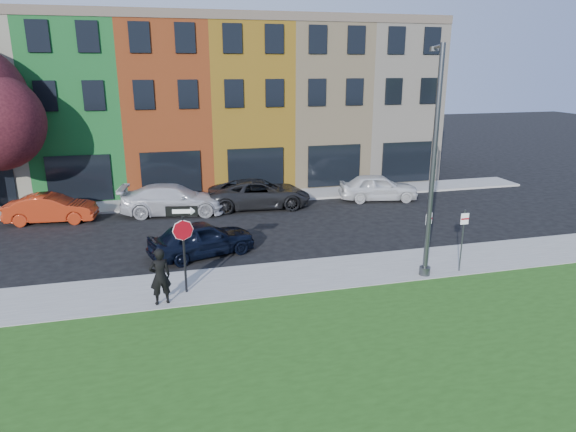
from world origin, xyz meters
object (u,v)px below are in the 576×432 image
object	(u,v)px
stop_sign	(183,232)
man	(160,276)
sedan_near	(202,239)
street_lamp	(432,164)

from	to	relation	value
stop_sign	man	world-z (taller)	stop_sign
sedan_near	man	bearing A→B (deg)	141.67
man	sedan_near	size ratio (longest dim) A/B	0.41
stop_sign	street_lamp	distance (m)	8.95
stop_sign	sedan_near	distance (m)	4.11
stop_sign	sedan_near	size ratio (longest dim) A/B	0.65
stop_sign	man	distance (m)	1.63
stop_sign	sedan_near	bearing A→B (deg)	87.28
sedan_near	street_lamp	distance (m)	9.55
stop_sign	man	bearing A→B (deg)	-129.76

